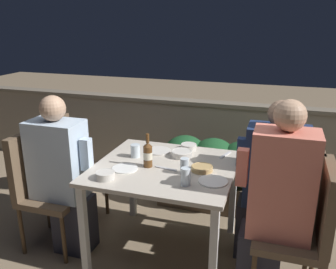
{
  "coord_description": "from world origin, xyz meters",
  "views": [
    {
      "loc": [
        0.77,
        -2.29,
        1.77
      ],
      "look_at": [
        0.0,
        0.07,
        0.96
      ],
      "focal_mm": 38.0,
      "sensor_mm": 36.0,
      "label": 1
    }
  ],
  "objects_px": {
    "chair_left_far": "(65,162)",
    "person_coral_top": "(275,202)",
    "person_blue_shirt": "(63,176)",
    "chair_right_far": "(299,194)",
    "chair_right_near": "(308,223)",
    "potted_plant": "(58,153)",
    "person_navy_jumper": "(270,183)",
    "chair_left_near": "(41,180)",
    "beer_bottle": "(148,154)"
  },
  "relations": [
    {
      "from": "chair_left_far",
      "to": "person_coral_top",
      "type": "relative_size",
      "value": 0.71
    },
    {
      "from": "person_blue_shirt",
      "to": "chair_left_far",
      "type": "xyz_separation_m",
      "value": [
        -0.24,
        0.37,
        -0.07
      ]
    },
    {
      "from": "person_coral_top",
      "to": "chair_left_far",
      "type": "bearing_deg",
      "value": 168.01
    },
    {
      "from": "chair_left_far",
      "to": "chair_right_far",
      "type": "relative_size",
      "value": 1.0
    },
    {
      "from": "chair_right_near",
      "to": "potted_plant",
      "type": "height_order",
      "value": "chair_right_near"
    },
    {
      "from": "chair_right_near",
      "to": "person_navy_jumper",
      "type": "distance_m",
      "value": 0.46
    },
    {
      "from": "person_blue_shirt",
      "to": "chair_right_far",
      "type": "height_order",
      "value": "person_blue_shirt"
    },
    {
      "from": "chair_left_near",
      "to": "person_navy_jumper",
      "type": "height_order",
      "value": "person_navy_jumper"
    },
    {
      "from": "person_blue_shirt",
      "to": "beer_bottle",
      "type": "distance_m",
      "value": 0.69
    },
    {
      "from": "chair_left_near",
      "to": "person_navy_jumper",
      "type": "relative_size",
      "value": 0.76
    },
    {
      "from": "chair_right_near",
      "to": "person_blue_shirt",
      "type": "bearing_deg",
      "value": 179.66
    },
    {
      "from": "chair_left_near",
      "to": "chair_right_near",
      "type": "bearing_deg",
      "value": -0.3
    },
    {
      "from": "chair_left_near",
      "to": "person_navy_jumper",
      "type": "distance_m",
      "value": 1.76
    },
    {
      "from": "person_navy_jumper",
      "to": "potted_plant",
      "type": "height_order",
      "value": "person_navy_jumper"
    },
    {
      "from": "person_blue_shirt",
      "to": "chair_right_near",
      "type": "relative_size",
      "value": 1.31
    },
    {
      "from": "chair_left_near",
      "to": "person_blue_shirt",
      "type": "bearing_deg",
      "value": -0.0
    },
    {
      "from": "chair_left_near",
      "to": "chair_right_far",
      "type": "relative_size",
      "value": 1.0
    },
    {
      "from": "chair_right_near",
      "to": "chair_right_far",
      "type": "distance_m",
      "value": 0.39
    },
    {
      "from": "chair_right_far",
      "to": "chair_left_near",
      "type": "bearing_deg",
      "value": -169.03
    },
    {
      "from": "person_navy_jumper",
      "to": "potted_plant",
      "type": "xyz_separation_m",
      "value": [
        -2.14,
        0.45,
        -0.19
      ]
    },
    {
      "from": "person_navy_jumper",
      "to": "potted_plant",
      "type": "relative_size",
      "value": 1.75
    },
    {
      "from": "chair_left_far",
      "to": "person_navy_jumper",
      "type": "height_order",
      "value": "person_navy_jumper"
    },
    {
      "from": "chair_right_near",
      "to": "potted_plant",
      "type": "distance_m",
      "value": 2.53
    },
    {
      "from": "beer_bottle",
      "to": "chair_right_near",
      "type": "bearing_deg",
      "value": -7.25
    },
    {
      "from": "person_navy_jumper",
      "to": "person_coral_top",
      "type": "bearing_deg",
      "value": -83.0
    },
    {
      "from": "person_blue_shirt",
      "to": "beer_bottle",
      "type": "height_order",
      "value": "person_blue_shirt"
    },
    {
      "from": "chair_right_near",
      "to": "chair_right_far",
      "type": "bearing_deg",
      "value": 96.59
    },
    {
      "from": "chair_right_near",
      "to": "chair_left_near",
      "type": "bearing_deg",
      "value": 179.7
    },
    {
      "from": "chair_right_far",
      "to": "person_navy_jumper",
      "type": "bearing_deg",
      "value": -180.0
    },
    {
      "from": "beer_bottle",
      "to": "potted_plant",
      "type": "relative_size",
      "value": 0.35
    },
    {
      "from": "chair_left_near",
      "to": "beer_bottle",
      "type": "relative_size",
      "value": 3.78
    },
    {
      "from": "person_blue_shirt",
      "to": "person_navy_jumper",
      "type": "xyz_separation_m",
      "value": [
        1.51,
        0.37,
        -0.01
      ]
    },
    {
      "from": "person_coral_top",
      "to": "potted_plant",
      "type": "xyz_separation_m",
      "value": [
        -2.18,
        0.84,
        -0.24
      ]
    },
    {
      "from": "chair_left_near",
      "to": "beer_bottle",
      "type": "height_order",
      "value": "beer_bottle"
    },
    {
      "from": "person_blue_shirt",
      "to": "chair_right_near",
      "type": "xyz_separation_m",
      "value": [
        1.76,
        -0.01,
        -0.07
      ]
    },
    {
      "from": "chair_right_near",
      "to": "person_coral_top",
      "type": "distance_m",
      "value": 0.23
    },
    {
      "from": "chair_left_near",
      "to": "chair_right_near",
      "type": "distance_m",
      "value": 1.97
    },
    {
      "from": "person_blue_shirt",
      "to": "chair_left_far",
      "type": "distance_m",
      "value": 0.45
    },
    {
      "from": "chair_right_near",
      "to": "person_navy_jumper",
      "type": "relative_size",
      "value": 0.76
    },
    {
      "from": "chair_right_far",
      "to": "person_navy_jumper",
      "type": "relative_size",
      "value": 0.76
    },
    {
      "from": "chair_left_near",
      "to": "chair_right_far",
      "type": "distance_m",
      "value": 1.96
    },
    {
      "from": "chair_left_near",
      "to": "chair_left_far",
      "type": "height_order",
      "value": "same"
    },
    {
      "from": "chair_left_far",
      "to": "person_coral_top",
      "type": "xyz_separation_m",
      "value": [
        1.79,
        -0.38,
        0.11
      ]
    },
    {
      "from": "person_blue_shirt",
      "to": "chair_right_far",
      "type": "xyz_separation_m",
      "value": [
        1.72,
        0.37,
        -0.07
      ]
    },
    {
      "from": "chair_left_far",
      "to": "chair_right_far",
      "type": "bearing_deg",
      "value": 0.06
    },
    {
      "from": "person_navy_jumper",
      "to": "chair_right_near",
      "type": "bearing_deg",
      "value": -56.77
    },
    {
      "from": "potted_plant",
      "to": "chair_right_near",
      "type": "bearing_deg",
      "value": -19.31
    },
    {
      "from": "chair_left_far",
      "to": "person_coral_top",
      "type": "distance_m",
      "value": 1.84
    },
    {
      "from": "person_coral_top",
      "to": "chair_right_far",
      "type": "xyz_separation_m",
      "value": [
        0.16,
        0.38,
        -0.11
      ]
    },
    {
      "from": "chair_right_far",
      "to": "potted_plant",
      "type": "bearing_deg",
      "value": 169.04
    }
  ]
}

